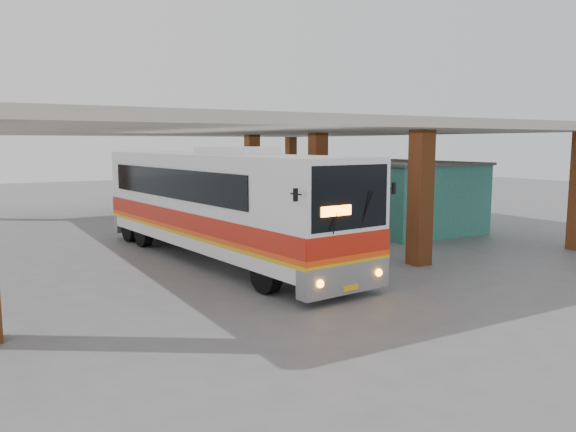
# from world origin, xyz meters

# --- Properties ---
(ground) EXTENTS (90.00, 90.00, 0.00)m
(ground) POSITION_xyz_m (0.00, 0.00, 0.00)
(ground) COLOR #515154
(ground) RESTS_ON ground
(brick_columns) EXTENTS (20.10, 21.60, 4.35)m
(brick_columns) POSITION_xyz_m (1.43, 5.00, 2.17)
(brick_columns) COLOR brown
(brick_columns) RESTS_ON ground
(canopy_roof) EXTENTS (21.00, 23.00, 0.30)m
(canopy_roof) POSITION_xyz_m (0.50, 6.50, 4.50)
(canopy_roof) COLOR #BDB7AB
(canopy_roof) RESTS_ON brick_columns
(shop_building) EXTENTS (5.20, 8.20, 3.11)m
(shop_building) POSITION_xyz_m (7.49, 4.00, 1.56)
(shop_building) COLOR #2A6A65
(shop_building) RESTS_ON ground
(coach_bus) EXTENTS (4.09, 13.30, 3.82)m
(coach_bus) POSITION_xyz_m (-2.25, 1.01, 1.90)
(coach_bus) COLOR white
(coach_bus) RESTS_ON ground
(motorcycle) EXTENTS (1.89, 1.17, 0.94)m
(motorcycle) POSITION_xyz_m (4.70, 2.70, 0.47)
(motorcycle) COLOR black
(motorcycle) RESTS_ON ground
(pedestrian) EXTENTS (0.81, 0.70, 1.88)m
(pedestrian) POSITION_xyz_m (3.07, -3.02, 0.94)
(pedestrian) COLOR red
(pedestrian) RESTS_ON ground
(red_chair) EXTENTS (0.48, 0.48, 0.89)m
(red_chair) POSITION_xyz_m (4.80, 8.00, 0.41)
(red_chair) COLOR #AC1612
(red_chair) RESTS_ON ground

